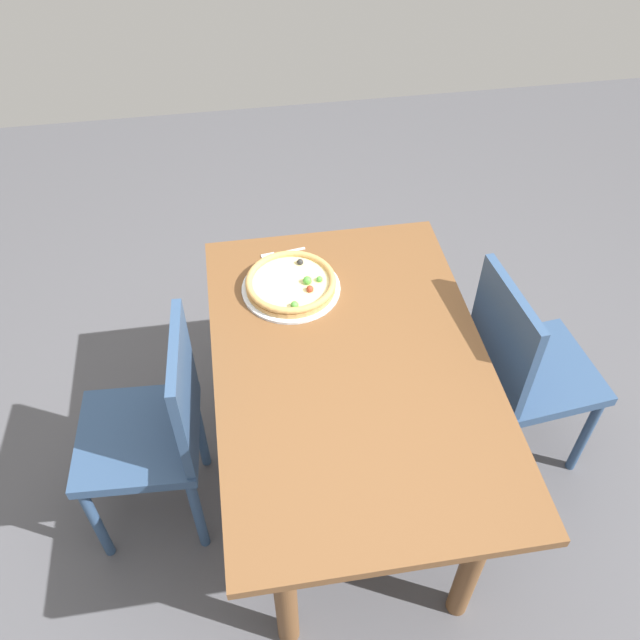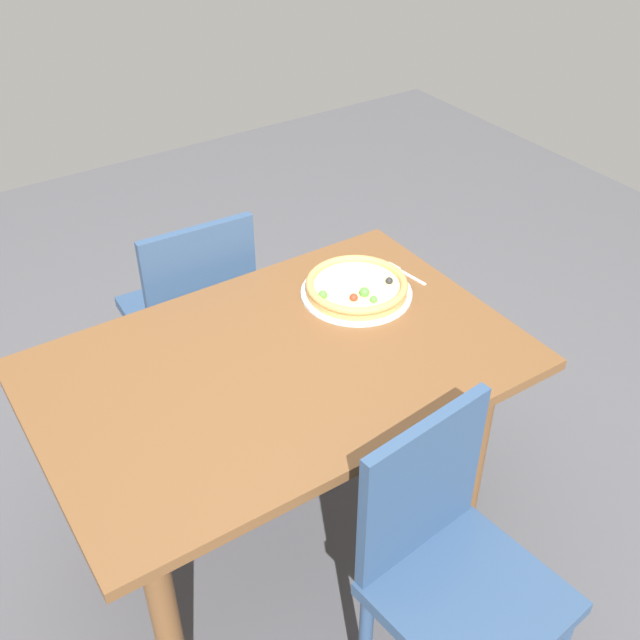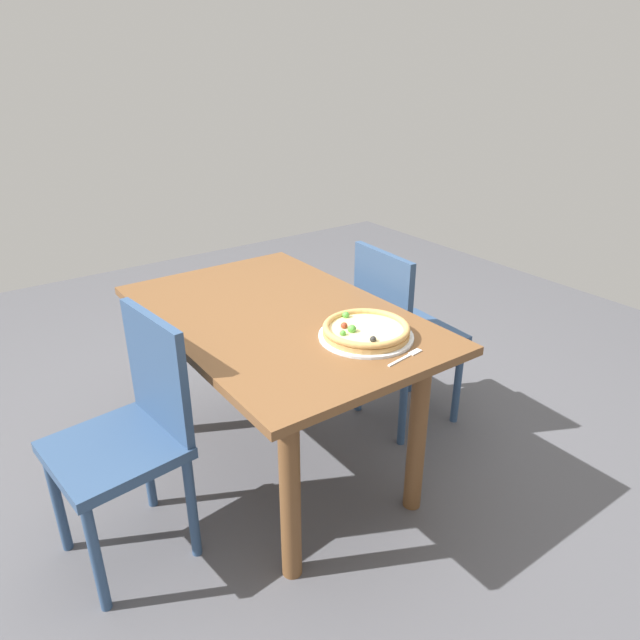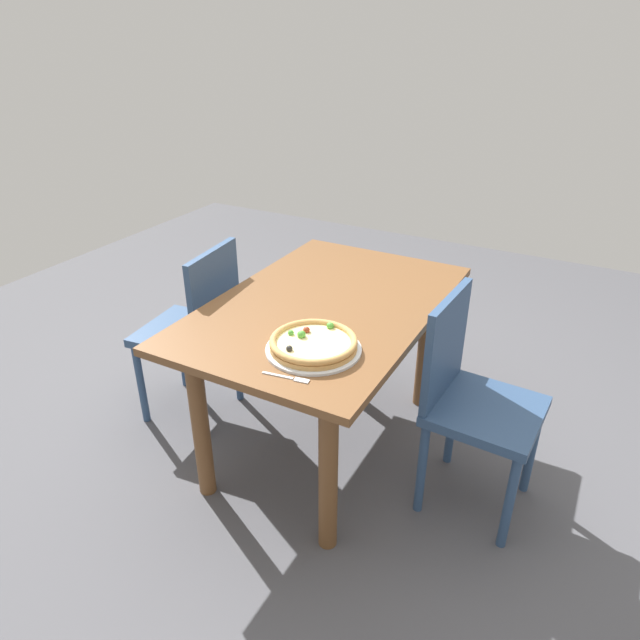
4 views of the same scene
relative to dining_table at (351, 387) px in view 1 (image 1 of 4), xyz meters
The scene contains 7 objects.
ground_plane 0.62m from the dining_table, ahead, with size 6.00×6.00×0.00m, color #4C4C51.
dining_table is the anchor object (origin of this frame).
chair_near 0.66m from the dining_table, 82.47° to the right, with size 0.44×0.44×0.89m.
chair_far 0.66m from the dining_table, 87.75° to the left, with size 0.42×0.42×0.89m.
plate 0.41m from the dining_table, 21.81° to the left, with size 0.34×0.34×0.01m, color silver.
pizza 0.42m from the dining_table, 21.72° to the left, with size 0.31×0.31×0.05m.
fork 0.59m from the dining_table, 16.38° to the left, with size 0.04×0.17×0.00m.
Camera 1 is at (-1.31, 0.31, 2.31)m, focal length 37.42 mm.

